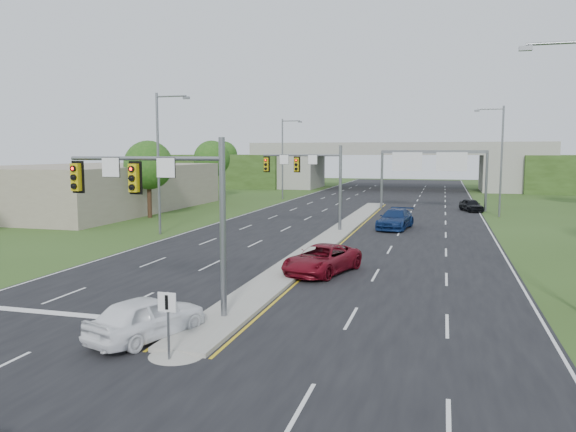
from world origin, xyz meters
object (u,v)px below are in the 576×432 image
(overpass, at_px, (396,169))
(car_far_c, at_px, (471,205))
(signal_mast_far, at_px, (313,174))
(sign_gantry, at_px, (432,163))
(signal_mast_near, at_px, (167,197))
(car_far_b, at_px, (395,219))
(car_white, at_px, (147,317))
(keep_right_sign, at_px, (168,314))
(car_far_a, at_px, (322,259))

(overpass, height_order, car_far_c, overpass)
(signal_mast_far, xyz_separation_m, sign_gantry, (8.95, 19.99, 0.51))
(signal_mast_near, relative_size, car_far_c, 1.73)
(sign_gantry, xyz_separation_m, overpass, (-6.68, 35.08, -1.69))
(signal_mast_near, relative_size, sign_gantry, 0.60)
(car_far_b, bearing_deg, car_far_c, 75.59)
(sign_gantry, bearing_deg, car_far_b, -98.36)
(car_white, bearing_deg, keep_right_sign, 153.44)
(signal_mast_far, bearing_deg, signal_mast_near, -90.00)
(car_far_b, bearing_deg, car_far_a, -88.98)
(overpass, bearing_deg, car_white, -91.20)
(signal_mast_far, distance_m, keep_right_sign, 29.71)
(car_far_a, relative_size, car_far_b, 0.95)
(signal_mast_far, distance_m, car_white, 27.97)
(car_far_c, bearing_deg, keep_right_sign, -121.08)
(sign_gantry, bearing_deg, keep_right_sign, -97.70)
(keep_right_sign, distance_m, car_white, 2.58)
(car_far_c, bearing_deg, car_far_b, -130.85)
(signal_mast_near, height_order, car_far_b, signal_mast_near)
(keep_right_sign, distance_m, overpass, 84.55)
(signal_mast_near, distance_m, car_white, 4.80)
(signal_mast_far, bearing_deg, car_far_b, 25.17)
(signal_mast_near, xyz_separation_m, keep_right_sign, (2.26, -4.45, -3.21))
(keep_right_sign, bearing_deg, car_far_a, 82.15)
(signal_mast_near, relative_size, keep_right_sign, 3.18)
(signal_mast_far, xyz_separation_m, car_far_c, (13.26, 19.54, -4.02))
(car_white, height_order, car_far_b, car_far_b)
(overpass, bearing_deg, car_far_c, -72.80)
(signal_mast_far, xyz_separation_m, overpass, (2.26, 55.07, -1.17))
(sign_gantry, height_order, car_far_c, sign_gantry)
(signal_mast_far, relative_size, car_far_b, 1.23)
(overpass, xyz_separation_m, car_white, (-1.73, -82.76, -2.77))
(signal_mast_near, distance_m, car_far_a, 10.90)
(signal_mast_near, distance_m, signal_mast_far, 25.00)
(signal_mast_near, distance_m, overpass, 80.11)
(signal_mast_near, xyz_separation_m, car_white, (0.53, -2.69, -3.94))
(signal_mast_near, relative_size, car_far_a, 1.29)
(keep_right_sign, xyz_separation_m, car_far_a, (1.89, 13.72, -0.74))
(keep_right_sign, height_order, overpass, overpass)
(sign_gantry, height_order, overpass, overpass)
(signal_mast_far, bearing_deg, keep_right_sign, -85.61)
(sign_gantry, bearing_deg, signal_mast_far, -114.11)
(signal_mast_far, bearing_deg, car_far_a, -75.21)
(car_far_b, height_order, car_far_c, car_far_b)
(keep_right_sign, relative_size, sign_gantry, 0.19)
(sign_gantry, relative_size, overpass, 0.14)
(signal_mast_far, bearing_deg, car_white, -88.90)
(keep_right_sign, relative_size, car_far_b, 0.39)
(signal_mast_near, height_order, overpass, overpass)
(car_white, relative_size, car_far_c, 1.11)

